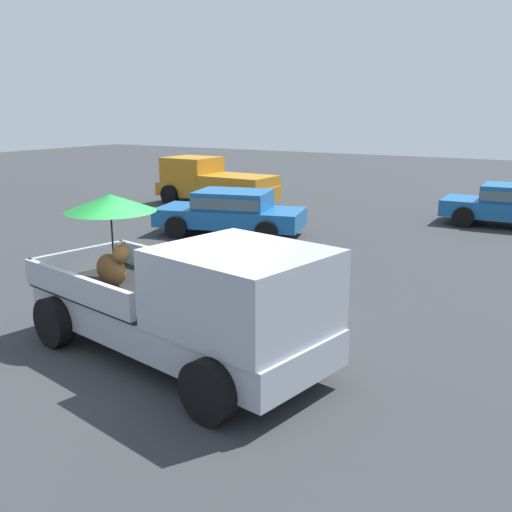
{
  "coord_description": "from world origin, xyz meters",
  "views": [
    {
      "loc": [
        5.25,
        -6.39,
        3.66
      ],
      "look_at": [
        0.08,
        2.25,
        1.1
      ],
      "focal_mm": 40.72,
      "sensor_mm": 36.0,
      "label": 1
    }
  ],
  "objects": [
    {
      "name": "ground_plane",
      "position": [
        0.0,
        0.0,
        0.0
      ],
      "size": [
        80.0,
        80.0,
        0.0
      ],
      "primitive_type": "plane",
      "color": "#2D3033"
    },
    {
      "name": "pickup_truck_main",
      "position": [
        0.38,
        -0.07,
        0.99
      ],
      "size": [
        5.31,
        2.99,
        2.35
      ],
      "rotation": [
        0.0,
        0.0,
        -0.18
      ],
      "color": "black",
      "rests_on": "ground"
    },
    {
      "name": "pickup_truck_far",
      "position": [
        -7.9,
        12.26,
        0.87
      ],
      "size": [
        4.84,
        2.24,
        1.8
      ],
      "rotation": [
        0.0,
        0.0,
        3.12
      ],
      "color": "black",
      "rests_on": "ground"
    },
    {
      "name": "parked_sedan_far",
      "position": [
        -4.07,
        7.78,
        0.74
      ],
      "size": [
        4.61,
        2.82,
        1.33
      ],
      "rotation": [
        0.0,
        0.0,
        3.41
      ],
      "color": "black",
      "rests_on": "ground"
    }
  ]
}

